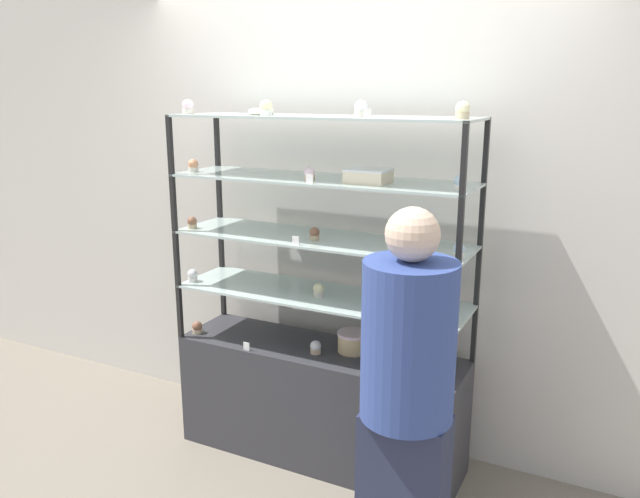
{
  "coord_description": "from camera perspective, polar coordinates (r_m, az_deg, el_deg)",
  "views": [
    {
      "loc": [
        1.39,
        -2.77,
        1.97
      ],
      "look_at": [
        0.0,
        0.0,
        1.19
      ],
      "focal_mm": 35.0,
      "sensor_mm": 36.0,
      "label": 1
    }
  ],
  "objects": [
    {
      "name": "price_tag_4",
      "position": [
        2.79,
        4.35,
        12.27
      ],
      "size": [
        0.04,
        0.0,
        0.04
      ],
      "color": "white",
      "rests_on": "display_riser_top"
    },
    {
      "name": "cupcake_11",
      "position": [
        2.79,
        12.71,
        5.91
      ],
      "size": [
        0.06,
        0.06,
        0.07
      ],
      "color": "white",
      "rests_on": "display_riser_upper"
    },
    {
      "name": "cupcake_3",
      "position": [
        3.54,
        -11.57,
        -2.4
      ],
      "size": [
        0.05,
        0.05,
        0.07
      ],
      "color": "white",
      "rests_on": "display_riser_lower"
    },
    {
      "name": "sheet_cake_frosted",
      "position": [
        2.96,
        4.45,
        6.68
      ],
      "size": [
        0.2,
        0.17,
        0.07
      ],
      "color": "beige",
      "rests_on": "display_riser_upper"
    },
    {
      "name": "cupcake_6",
      "position": [
        3.46,
        -11.62,
        2.37
      ],
      "size": [
        0.05,
        0.05,
        0.07
      ],
      "color": "#CCB28C",
      "rests_on": "display_riser_middle"
    },
    {
      "name": "layer_cake_centerpiece",
      "position": [
        3.32,
        3.03,
        -8.45
      ],
      "size": [
        0.17,
        0.17,
        0.11
      ],
      "color": "#DBBC84",
      "rests_on": "display_base"
    },
    {
      "name": "customer_figure",
      "position": [
        2.52,
        7.93,
        -12.69
      ],
      "size": [
        0.37,
        0.37,
        1.57
      ],
      "color": "#282D47",
      "rests_on": "ground_plane"
    },
    {
      "name": "cupcake_4",
      "position": [
        3.22,
        -0.14,
        -3.79
      ],
      "size": [
        0.05,
        0.05,
        0.07
      ],
      "color": "beige",
      "rests_on": "display_riser_lower"
    },
    {
      "name": "cupcake_2",
      "position": [
        3.08,
        11.5,
        -11.1
      ],
      "size": [
        0.06,
        0.06,
        0.07
      ],
      "color": "beige",
      "rests_on": "display_base"
    },
    {
      "name": "display_base",
      "position": [
        3.51,
        0.0,
        -13.85
      ],
      "size": [
        1.56,
        0.44,
        0.64
      ],
      "color": "#333338",
      "rests_on": "ground_plane"
    },
    {
      "name": "cupcake_12",
      "position": [
        3.41,
        -11.98,
        12.6
      ],
      "size": [
        0.06,
        0.06,
        0.08
      ],
      "color": "beige",
      "rests_on": "display_riser_top"
    },
    {
      "name": "price_tag_2",
      "position": [
        3.02,
        -2.24,
        0.77
      ],
      "size": [
        0.04,
        0.0,
        0.04
      ],
      "color": "white",
      "rests_on": "display_riser_middle"
    },
    {
      "name": "cupcake_7",
      "position": [
        3.13,
        -0.58,
        1.41
      ],
      "size": [
        0.05,
        0.05,
        0.07
      ],
      "color": "#CCB28C",
      "rests_on": "display_riser_middle"
    },
    {
      "name": "cupcake_10",
      "position": [
        3.03,
        -0.96,
        6.87
      ],
      "size": [
        0.06,
        0.06,
        0.07
      ],
      "color": "#CCB28C",
      "rests_on": "display_riser_upper"
    },
    {
      "name": "cupcake_13",
      "position": [
        3.14,
        -4.96,
        12.73
      ],
      "size": [
        0.06,
        0.06,
        0.08
      ],
      "color": "white",
      "rests_on": "display_riser_top"
    },
    {
      "name": "ground_plane",
      "position": [
        3.68,
        0.0,
        -18.24
      ],
      "size": [
        20.0,
        20.0,
        0.0
      ],
      "primitive_type": "plane",
      "color": "gray"
    },
    {
      "name": "cupcake_1",
      "position": [
        3.3,
        -0.4,
        -8.98
      ],
      "size": [
        0.06,
        0.06,
        0.07
      ],
      "color": "#CCB28C",
      "rests_on": "display_base"
    },
    {
      "name": "cupcake_9",
      "position": [
        3.43,
        -11.52,
        7.46
      ],
      "size": [
        0.06,
        0.06,
        0.07
      ],
      "color": "beige",
      "rests_on": "display_riser_upper"
    },
    {
      "name": "price_tag_0",
      "position": [
        3.37,
        -6.74,
        -8.83
      ],
      "size": [
        0.04,
        0.0,
        0.04
      ],
      "color": "white",
      "rests_on": "display_base"
    },
    {
      "name": "display_riser_middle",
      "position": [
        3.19,
        0.0,
        0.76
      ],
      "size": [
        1.56,
        0.44,
        0.31
      ],
      "color": "black",
      "rests_on": "display_riser_lower"
    },
    {
      "name": "cupcake_0",
      "position": [
        3.63,
        -11.16,
        -7.06
      ],
      "size": [
        0.06,
        0.06,
        0.07
      ],
      "color": "#CCB28C",
      "rests_on": "display_base"
    },
    {
      "name": "back_wall",
      "position": [
        3.49,
        2.68,
        3.1
      ],
      "size": [
        8.0,
        0.05,
        2.6
      ],
      "color": "silver",
      "rests_on": "ground_plane"
    },
    {
      "name": "cupcake_8",
      "position": [
        2.86,
        12.59,
        -0.18
      ],
      "size": [
        0.05,
        0.05,
        0.07
      ],
      "color": "white",
      "rests_on": "display_riser_middle"
    },
    {
      "name": "cupcake_14",
      "position": [
        2.96,
        3.77,
        12.66
      ],
      "size": [
        0.06,
        0.06,
        0.08
      ],
      "color": "beige",
      "rests_on": "display_riser_top"
    },
    {
      "name": "display_riser_upper",
      "position": [
        3.13,
        0.0,
        6.19
      ],
      "size": [
        1.56,
        0.44,
        0.31
      ],
      "color": "black",
      "rests_on": "display_riser_middle"
    },
    {
      "name": "price_tag_1",
      "position": [
        2.94,
        4.87,
        -5.86
      ],
      "size": [
        0.04,
        0.0,
        0.04
      ],
      "color": "white",
      "rests_on": "display_riser_lower"
    },
    {
      "name": "display_riser_top",
      "position": [
        3.1,
        0.0,
        11.77
      ],
      "size": [
        1.56,
        0.44,
        0.31
      ],
      "color": "black",
      "rests_on": "display_riser_upper"
    },
    {
      "name": "cupcake_5",
      "position": [
        2.91,
        11.85,
        -6.1
      ],
      "size": [
        0.05,
        0.05,
        0.07
      ],
      "color": "white",
      "rests_on": "display_riser_lower"
    },
    {
      "name": "price_tag_3",
      "position": [
        2.93,
        -0.97,
        6.42
      ],
      "size": [
        0.04,
        0.0,
        0.04
      ],
      "color": "white",
      "rests_on": "display_riser_upper"
    },
    {
      "name": "donut_glazed",
      "position": [
        3.25,
        -5.39,
        12.41
      ],
      "size": [
        0.13,
        0.13,
        0.03
      ],
      "color": "#EFE5CC",
      "rests_on": "display_riser_top"
    },
    {
      "name": "display_riser_lower",
      "position": [
        3.27,
        0.0,
        -4.44
      ],
      "size": [
        1.56,
        0.44,
        0.31
      ],
      "color": "black",
      "rests_on": "display_base"
    },
    {
      "name": "cupcake_15",
      "position": [
        2.79,
        12.91,
        12.25
      ],
      "size": [
        0.06,
        0.06,
        0.08
      ],
      "color": "#CCB28C",
      "rests_on": "display_riser_top"
    }
  ]
}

